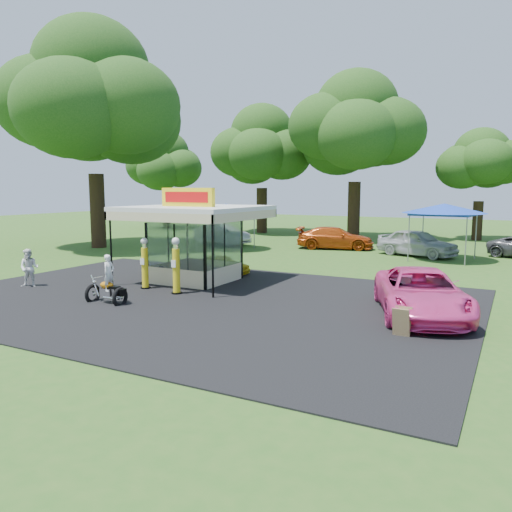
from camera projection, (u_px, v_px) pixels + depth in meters
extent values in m
plane|color=#2A571B|center=(161.00, 311.00, 17.05)|extent=(120.00, 120.00, 0.00)
cube|color=black|center=(194.00, 299.00, 18.80)|extent=(20.00, 14.00, 0.04)
cube|color=white|center=(196.00, 281.00, 22.36)|extent=(3.00, 3.00, 0.06)
cube|color=white|center=(195.00, 208.00, 21.92)|extent=(5.40, 5.40, 0.18)
cube|color=yellow|center=(188.00, 197.00, 21.41)|extent=(2.60, 0.25, 0.80)
cube|color=red|center=(186.00, 197.00, 21.30)|extent=(2.21, 0.02, 0.45)
cylinder|color=black|center=(111.00, 249.00, 21.09)|extent=(0.08, 0.08, 3.20)
cylinder|color=black|center=(213.00, 257.00, 18.73)|extent=(0.08, 0.08, 3.20)
cylinder|color=black|center=(146.00, 288.00, 20.69)|extent=(0.40, 0.40, 0.09)
cylinder|color=yellow|center=(145.00, 267.00, 20.58)|extent=(0.27, 0.27, 1.64)
cylinder|color=silver|center=(144.00, 246.00, 20.45)|extent=(0.18, 0.18, 0.18)
sphere|color=white|center=(144.00, 241.00, 20.43)|extent=(0.29, 0.29, 0.29)
cube|color=white|center=(142.00, 261.00, 20.40)|extent=(0.20, 0.02, 0.27)
cylinder|color=black|center=(177.00, 293.00, 19.66)|extent=(0.42, 0.42, 0.10)
cylinder|color=yellow|center=(176.00, 270.00, 19.54)|extent=(0.29, 0.29, 1.73)
cylinder|color=silver|center=(176.00, 246.00, 19.41)|extent=(0.19, 0.19, 0.19)
sphere|color=white|center=(176.00, 241.00, 19.39)|extent=(0.31, 0.31, 0.31)
cube|color=white|center=(173.00, 264.00, 19.35)|extent=(0.21, 0.02, 0.29)
torus|color=black|center=(93.00, 294.00, 18.37)|extent=(0.15, 0.74, 0.74)
torus|color=black|center=(120.00, 297.00, 17.77)|extent=(0.15, 0.74, 0.74)
cube|color=silver|center=(107.00, 292.00, 18.03)|extent=(0.49, 0.25, 0.26)
ellipsoid|color=orange|center=(107.00, 285.00, 18.00)|extent=(0.56, 0.32, 0.26)
cube|color=black|center=(113.00, 287.00, 17.87)|extent=(0.49, 0.23, 0.09)
cube|color=black|center=(121.00, 292.00, 17.74)|extent=(0.31, 0.30, 0.25)
cylinder|color=silver|center=(95.00, 286.00, 18.27)|extent=(0.39, 0.06, 0.79)
cylinder|color=silver|center=(97.00, 278.00, 18.17)|extent=(0.05, 0.53, 0.04)
sphere|color=silver|center=(94.00, 282.00, 18.26)|extent=(0.14, 0.14, 0.14)
imported|color=white|center=(109.00, 273.00, 17.88)|extent=(0.32, 0.49, 1.32)
torus|color=black|center=(159.00, 273.00, 22.39)|extent=(0.78, 0.47, 0.75)
torus|color=black|center=(159.00, 273.00, 22.58)|extent=(0.77, 0.44, 0.75)
cube|color=#593819|center=(401.00, 323.00, 13.90)|extent=(0.48, 0.23, 0.84)
cube|color=#593819|center=(403.00, 321.00, 14.08)|extent=(0.48, 0.23, 0.84)
imported|color=yellow|center=(222.00, 265.00, 24.22)|extent=(2.82, 1.13, 0.96)
imported|color=#EA3F92|center=(421.00, 293.00, 16.21)|extent=(4.28, 6.09, 1.54)
imported|color=white|center=(29.00, 268.00, 21.03)|extent=(1.00, 0.93, 1.63)
imported|color=beige|center=(222.00, 234.00, 37.24)|extent=(4.81, 2.54, 1.51)
imported|color=#B03E0D|center=(335.00, 238.00, 34.37)|extent=(5.58, 3.29, 1.52)
imported|color=#AFB0B4|center=(417.00, 243.00, 30.66)|extent=(5.30, 3.59, 1.67)
cylinder|color=gray|center=(219.00, 229.00, 36.03)|extent=(0.06, 0.06, 2.48)
cylinder|color=gray|center=(255.00, 231.00, 34.69)|extent=(0.06, 0.06, 2.48)
cylinder|color=gray|center=(196.00, 232.00, 33.49)|extent=(0.06, 0.06, 2.48)
cylinder|color=gray|center=(234.00, 234.00, 32.15)|extent=(0.06, 0.06, 2.48)
cube|color=#1B3FB3|center=(226.00, 212.00, 33.92)|extent=(3.10, 3.10, 0.12)
cone|color=#1B3FB3|center=(226.00, 208.00, 33.87)|extent=(4.46, 4.46, 0.52)
cylinder|color=gray|center=(420.00, 235.00, 30.97)|extent=(0.07, 0.07, 2.62)
cylinder|color=gray|center=(474.00, 237.00, 29.55)|extent=(0.07, 0.07, 2.62)
cylinder|color=gray|center=(410.00, 239.00, 28.28)|extent=(0.07, 0.07, 2.62)
cylinder|color=gray|center=(469.00, 242.00, 26.86)|extent=(0.07, 0.07, 2.62)
cube|color=#1B3FB3|center=(444.00, 214.00, 28.73)|extent=(3.27, 3.27, 0.13)
cone|color=#1B3FB3|center=(444.00, 208.00, 28.69)|extent=(4.71, 4.71, 0.54)
cylinder|color=black|center=(167.00, 211.00, 52.60)|extent=(0.79, 0.79, 3.52)
ellipsoid|color=#194513|center=(166.00, 168.00, 51.99)|extent=(8.31, 8.31, 7.12)
cylinder|color=black|center=(262.00, 210.00, 46.89)|extent=(0.99, 0.99, 4.20)
ellipsoid|color=#194513|center=(262.00, 153.00, 46.17)|extent=(9.74, 9.74, 8.35)
cylinder|color=black|center=(354.00, 211.00, 41.02)|extent=(1.01, 1.01, 4.69)
ellipsoid|color=#194513|center=(356.00, 135.00, 40.20)|extent=(11.27, 11.27, 9.66)
cylinder|color=black|center=(477.00, 221.00, 40.12)|extent=(0.78, 0.78, 3.14)
ellipsoid|color=#194513|center=(480.00, 170.00, 39.58)|extent=(7.32, 7.32, 6.28)
cylinder|color=black|center=(98.00, 211.00, 35.06)|extent=(1.03, 1.03, 5.16)
ellipsoid|color=#194513|center=(93.00, 108.00, 34.12)|extent=(13.26, 13.26, 11.36)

